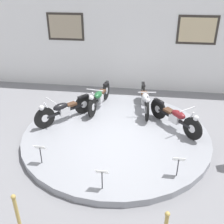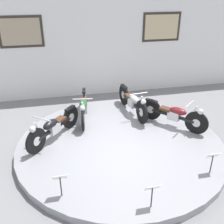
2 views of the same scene
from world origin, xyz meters
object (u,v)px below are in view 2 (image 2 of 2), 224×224
(motorcycle_silver, at_px, (133,101))
(info_placard_front_centre, at_px, (152,191))
(info_placard_front_right, at_px, (213,158))
(motorcycle_green, at_px, (84,106))
(motorcycle_black, at_px, (53,127))
(info_placard_front_left, at_px, (60,180))
(motorcycle_maroon, at_px, (174,114))

(motorcycle_silver, distance_m, info_placard_front_centre, 3.72)
(motorcycle_silver, bearing_deg, info_placard_front_right, -75.21)
(motorcycle_green, distance_m, info_placard_front_right, 3.79)
(info_placard_front_right, bearing_deg, motorcycle_black, 147.35)
(motorcycle_silver, relative_size, info_placard_front_right, 3.93)
(motorcycle_green, relative_size, motorcycle_silver, 0.98)
(info_placard_front_left, distance_m, info_placard_front_centre, 1.66)
(info_placard_front_left, xyz_separation_m, info_placard_front_centre, (1.54, -0.62, 0.00))
(motorcycle_black, bearing_deg, motorcycle_maroon, -0.00)
(motorcycle_black, relative_size, info_placard_front_centre, 3.02)
(info_placard_front_right, bearing_deg, motorcycle_silver, 104.79)
(motorcycle_silver, bearing_deg, info_placard_front_left, -126.94)
(motorcycle_black, height_order, motorcycle_green, motorcycle_green)
(motorcycle_silver, xyz_separation_m, info_placard_front_centre, (-0.74, -3.65, -0.03))
(motorcycle_silver, bearing_deg, motorcycle_black, -156.82)
(motorcycle_black, height_order, info_placard_front_left, motorcycle_black)
(info_placard_front_centre, bearing_deg, motorcycle_green, 101.47)
(info_placard_front_left, height_order, info_placard_front_right, same)
(motorcycle_green, xyz_separation_m, info_placard_front_right, (2.28, -3.03, -0.02))
(info_placard_front_centre, distance_m, info_placard_front_right, 1.66)
(info_placard_front_centre, bearing_deg, motorcycle_black, 121.45)
(motorcycle_silver, height_order, motorcycle_maroon, motorcycle_silver)
(info_placard_front_centre, bearing_deg, info_placard_front_right, 21.96)
(motorcycle_silver, height_order, info_placard_front_centre, motorcycle_silver)
(info_placard_front_left, bearing_deg, motorcycle_maroon, 32.65)
(motorcycle_green, bearing_deg, motorcycle_silver, 0.08)
(motorcycle_silver, relative_size, info_placard_front_left, 3.93)
(motorcycle_black, height_order, info_placard_front_right, motorcycle_black)
(info_placard_front_left, distance_m, info_placard_front_right, 3.08)
(motorcycle_black, relative_size, motorcycle_maroon, 1.00)
(motorcycle_green, height_order, motorcycle_silver, motorcycle_silver)
(motorcycle_black, bearing_deg, info_placard_front_centre, -58.55)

